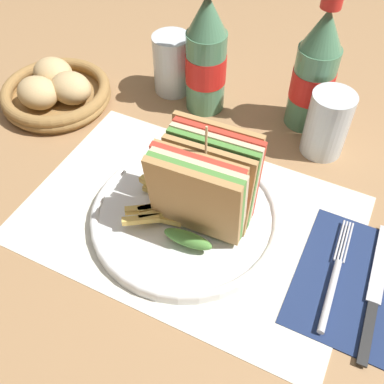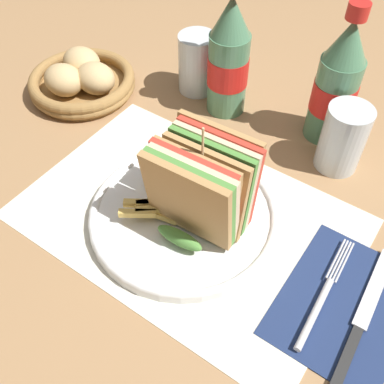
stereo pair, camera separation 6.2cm
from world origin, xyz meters
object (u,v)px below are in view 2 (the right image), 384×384
Objects in this scene: club_sandwich at (203,187)px; bread_basket at (82,80)px; fork at (320,302)px; glass_far at (197,67)px; plate_main at (184,215)px; coke_bottle_near at (229,60)px; glass_near at (342,142)px; knife at (364,315)px; coke_bottle_far at (337,85)px.

club_sandwich reaches higher than bread_basket.
glass_far reaches higher than fork.
coke_bottle_near is at bearing 109.11° from plate_main.
glass_near is at bearing 59.87° from plate_main.
knife is at bearing 0.18° from plate_main.
fork reaches higher than knife.
fork is 1.63× the size of glass_near.
knife is 0.61m from bread_basket.
club_sandwich is 0.38m from bread_basket.
glass_far is at bearing 140.64° from fork.
plate_main is 1.28× the size of knife.
coke_bottle_near is 0.18m from coke_bottle_far.
fork is 0.05m from knife.
coke_bottle_near is 2.11× the size of glass_near.
fork is 0.91× the size of bread_basket.
fork is (0.19, -0.02, -0.07)m from club_sandwich.
club_sandwich is at bearing 175.78° from knife.
plate_main is 1.17× the size of coke_bottle_far.
knife is 0.91× the size of coke_bottle_near.
fork is 0.77× the size of coke_bottle_near.
knife is 1.93× the size of glass_near.
glass_far is (-0.25, -0.02, -0.05)m from coke_bottle_far.
coke_bottle_far is at bearing 4.12° from glass_far.
club_sandwich is (0.03, 0.01, 0.07)m from plate_main.
bread_basket reaches higher than knife.
glass_near is at bearing 106.22° from fork.
plate_main is 0.31m from glass_far.
bread_basket reaches higher than fork.
fork is at bearing -41.16° from coke_bottle_near.
coke_bottle_near is at bearing 142.14° from knife.
coke_bottle_near is 1.00× the size of coke_bottle_far.
fork is 0.56m from bread_basket.
bread_basket is (-0.24, -0.11, -0.07)m from coke_bottle_near.
club_sandwich is at bearing -54.27° from glass_far.
glass_near reaches higher than plate_main.
glass_near is (0.11, 0.22, -0.03)m from club_sandwich.
glass_far is (-0.16, 0.27, 0.04)m from plate_main.
coke_bottle_near reaches higher than glass_near.
plate_main is at bearing -106.93° from coke_bottle_far.
plate_main is 0.31m from coke_bottle_far.
bread_basket is (-0.59, 0.14, 0.02)m from knife.
glass_near is (0.13, 0.23, 0.04)m from plate_main.
glass_near is 0.56× the size of bread_basket.
glass_near reaches higher than fork.
glass_near is at bearing -7.62° from glass_far.
bread_basket is at bearing -169.16° from glass_near.
fork is at bearing -3.63° from plate_main.
coke_bottle_far is at bearing 77.57° from club_sandwich.
club_sandwich is at bearing -115.83° from glass_near.
glass_near is (0.22, -0.02, -0.05)m from coke_bottle_near.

